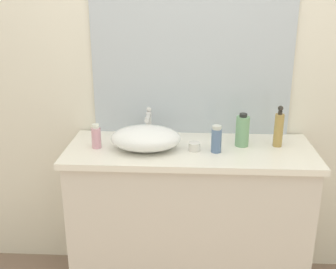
{
  "coord_description": "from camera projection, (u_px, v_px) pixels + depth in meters",
  "views": [
    {
      "loc": [
        -0.04,
        -1.6,
        1.69
      ],
      "look_at": [
        -0.15,
        0.42,
        0.97
      ],
      "focal_mm": 44.38,
      "sensor_mm": 36.0,
      "label": 1
    }
  ],
  "objects": [
    {
      "name": "lotion_bottle",
      "position": [
        96.0,
        137.0,
        2.17
      ],
      "size": [
        0.05,
        0.05,
        0.13
      ],
      "color": "#D597A7",
      "rests_on": "vanity_counter"
    },
    {
      "name": "sink_basin",
      "position": [
        146.0,
        138.0,
        2.15
      ],
      "size": [
        0.36,
        0.28,
        0.12
      ],
      "primitive_type": "ellipsoid",
      "color": "white",
      "rests_on": "vanity_counter"
    },
    {
      "name": "perfume_bottle",
      "position": [
        216.0,
        139.0,
        2.11
      ],
      "size": [
        0.05,
        0.05,
        0.14
      ],
      "color": "slate",
      "rests_on": "vanity_counter"
    },
    {
      "name": "vanity_counter",
      "position": [
        189.0,
        221.0,
        2.33
      ],
      "size": [
        1.3,
        0.5,
        0.89
      ],
      "color": "beige",
      "rests_on": "ground"
    },
    {
      "name": "candle_jar",
      "position": [
        194.0,
        147.0,
        2.14
      ],
      "size": [
        0.06,
        0.06,
        0.04
      ],
      "primitive_type": "cylinder",
      "color": "silver",
      "rests_on": "vanity_counter"
    },
    {
      "name": "faucet",
      "position": [
        149.0,
        121.0,
        2.28
      ],
      "size": [
        0.03,
        0.14,
        0.18
      ],
      "color": "silver",
      "rests_on": "vanity_counter"
    },
    {
      "name": "bathroom_wall_rear",
      "position": [
        198.0,
        61.0,
        2.32
      ],
      "size": [
        6.0,
        0.06,
        2.6
      ],
      "primitive_type": "cube",
      "color": "silver",
      "rests_on": "ground"
    },
    {
      "name": "spray_can",
      "position": [
        242.0,
        131.0,
        2.19
      ],
      "size": [
        0.07,
        0.07,
        0.18
      ],
      "color": "#73A675",
      "rests_on": "vanity_counter"
    },
    {
      "name": "soap_dispenser",
      "position": [
        279.0,
        129.0,
        2.18
      ],
      "size": [
        0.05,
        0.05,
        0.22
      ],
      "color": "#AA8946",
      "rests_on": "vanity_counter"
    },
    {
      "name": "wall_mirror_panel",
      "position": [
        192.0,
        46.0,
        2.26
      ],
      "size": [
        1.11,
        0.01,
        1.0
      ],
      "primitive_type": "cube",
      "color": "#B2BCC6",
      "rests_on": "vanity_counter"
    }
  ]
}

